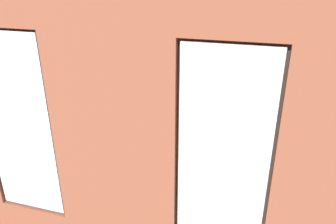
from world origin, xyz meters
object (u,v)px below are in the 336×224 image
coffee_table (174,128)px  papasan_chair (179,101)px  potted_plant_beside_window_right (7,160)px  tv_flatscreen (49,101)px  remote_gray (195,124)px  potted_plant_corner_near_left (311,103)px  remote_black (152,124)px  cup_ceramic (178,126)px  table_plant_small (174,119)px  media_console (53,130)px  potted_plant_near_tv (46,135)px  couch_by_window (155,207)px  potted_plant_between_couches (274,210)px  couch_left (309,173)px  candle_jar (167,120)px  potted_plant_mid_room_small (222,130)px  potted_plant_by_left_couch (281,127)px

coffee_table → papasan_chair: 1.24m
potted_plant_beside_window_right → tv_flatscreen: bearing=-73.0°
remote_gray → potted_plant_corner_near_left: 2.50m
remote_black → potted_plant_beside_window_right: (1.41, 2.15, 0.23)m
cup_ceramic → table_plant_small: (0.10, -0.11, 0.08)m
remote_black → media_console: size_ratio=0.19×
remote_black → potted_plant_near_tv: 1.89m
couch_by_window → potted_plant_between_couches: potted_plant_between_couches is taller
couch_by_window → table_plant_small: (0.36, -2.16, 0.26)m
couch_left → potted_plant_near_tv: (4.15, 0.61, 0.33)m
candle_jar → potted_plant_between_couches: bearing=131.8°
candle_jar → papasan_chair: bearing=-86.8°
potted_plant_corner_near_left → potted_plant_near_tv: potted_plant_corner_near_left is taller
potted_plant_beside_window_right → potted_plant_near_tv: 0.89m
table_plant_small → potted_plant_mid_room_small: bearing=-158.9°
coffee_table → potted_plant_by_left_couch: 2.03m
potted_plant_between_couches → media_console: bearing=-21.5°
couch_left → remote_black: (2.75, -0.65, 0.14)m
tv_flatscreen → potted_plant_near_tv: 1.08m
table_plant_small → potted_plant_between_couches: 2.78m
cup_ceramic → potted_plant_between_couches: size_ratio=0.10×
papasan_chair → potted_plant_between_couches: bearing=121.4°
couch_by_window → potted_plant_by_left_couch: bearing=-119.9°
potted_plant_between_couches → potted_plant_by_left_couch: size_ratio=1.42×
remote_black → potted_plant_corner_near_left: potted_plant_corner_near_left is taller
table_plant_small → couch_by_window: bearing=99.3°
cup_ceramic → potted_plant_beside_window_right: (1.92, 2.15, 0.20)m
remote_black → potted_plant_beside_window_right: size_ratio=0.12×
remote_black → potted_plant_between_couches: (-2.21, 2.00, 0.12)m
papasan_chair → potted_plant_by_left_couch: bearing=164.0°
coffee_table → potted_plant_between_couches: bearing=130.4°
coffee_table → potted_plant_mid_room_small: bearing=-158.9°
table_plant_small → remote_gray: bearing=-161.2°
papasan_chair → potted_plant_near_tv: (1.57, 2.59, 0.20)m
coffee_table → table_plant_small: (0.00, -0.00, 0.19)m
couch_left → cup_ceramic: couch_left is taller
remote_gray → potted_plant_between_couches: 2.66m
media_console → tv_flatscreen: bearing=-90.0°
media_console → potted_plant_corner_near_left: 5.24m
candle_jar → remote_black: 0.31m
potted_plant_near_tv → potted_plant_corner_near_left: bearing=-147.1°
coffee_table → potted_plant_beside_window_right: potted_plant_beside_window_right is taller
coffee_table → potted_plant_corner_near_left: size_ratio=0.95×
couch_by_window → media_console: size_ratio=2.21×
remote_black → papasan_chair: bearing=19.7°
potted_plant_near_tv → potted_plant_mid_room_small: bearing=-147.4°
potted_plant_mid_room_small → remote_gray: bearing=22.8°
table_plant_small → potted_plant_mid_room_small: (-0.87, -0.33, -0.27)m
candle_jar → tv_flatscreen: tv_flatscreen is taller
coffee_table → remote_gray: (-0.37, -0.13, 0.07)m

